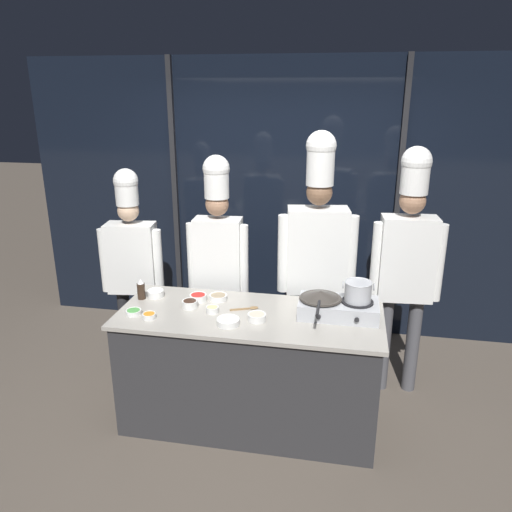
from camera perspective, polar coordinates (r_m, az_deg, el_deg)
ground_plane at (r=4.02m, az=-0.70°, el=-18.14°), size 24.00×24.00×0.00m
window_wall_back at (r=4.97m, az=3.06°, el=6.40°), size 5.17×0.09×2.70m
demo_counter at (r=3.77m, az=-0.72°, el=-12.72°), size 1.88×0.76×0.89m
portable_stove at (r=3.55m, az=9.39°, el=-5.87°), size 0.55×0.32×0.12m
frying_pan at (r=3.51m, az=7.39°, el=-4.46°), size 0.30×0.52×0.05m
stock_pot at (r=3.50m, az=11.59°, el=-3.94°), size 0.22×0.19×0.14m
squeeze_bottle_soy at (r=3.87m, az=-13.00°, el=-3.74°), size 0.06×0.06×0.16m
prep_bowl_chicken at (r=3.45m, az=0.09°, el=-6.94°), size 0.13×0.13×0.05m
prep_bowl_bell_pepper at (r=3.78m, az=-6.63°, el=-4.68°), size 0.13×0.13×0.05m
prep_bowl_scallions at (r=3.64m, az=-13.82°, el=-6.21°), size 0.11×0.11×0.03m
prep_bowl_mushrooms at (r=3.78m, az=-4.34°, el=-4.68°), size 0.14×0.14×0.04m
prep_bowl_soy_glaze at (r=3.67m, az=-7.57°, el=-5.40°), size 0.11×0.11×0.06m
prep_bowl_carrots at (r=3.56m, az=-12.12°, el=-6.66°), size 0.10×0.10×0.04m
prep_bowl_ginger at (r=3.58m, az=-5.01°, el=-6.07°), size 0.09×0.09×0.05m
prep_bowl_bean_sprouts at (r=3.40m, az=-3.21°, el=-7.45°), size 0.16×0.16×0.05m
prep_bowl_rice at (r=3.90m, az=-11.41°, el=-4.16°), size 0.13×0.13×0.06m
serving_spoon_slotted at (r=3.62m, az=-0.77°, el=-5.98°), size 0.20×0.10×0.02m
chef_head at (r=4.35m, az=-13.98°, el=-0.19°), size 0.53×0.26×1.79m
chef_sous at (r=4.09m, az=-4.34°, el=0.52°), size 0.51×0.22×1.92m
chef_line at (r=3.98m, az=6.99°, el=0.89°), size 0.62×0.31×2.11m
chef_pastry at (r=4.02m, az=16.89°, el=0.10°), size 0.55×0.25×2.01m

